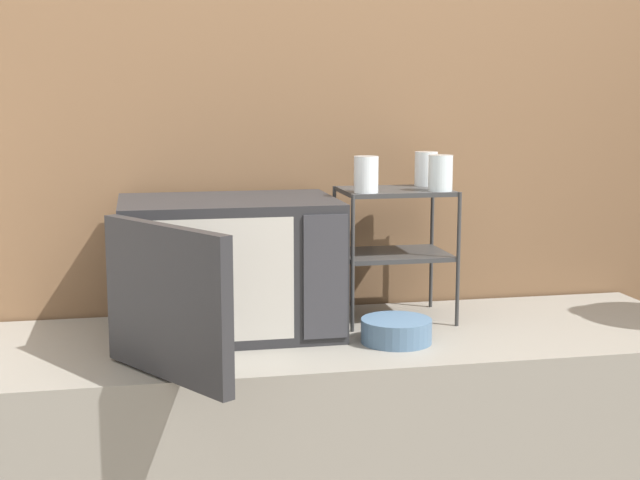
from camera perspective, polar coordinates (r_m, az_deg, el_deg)
name	(u,v)px	position (r m, az deg, el deg)	size (l,w,h in m)	color
wall_back	(304,179)	(2.51, -1.01, 3.91)	(8.00, 0.06, 2.60)	brown
microwave	(226,268)	(2.24, -6.03, -1.77)	(0.56, 0.74, 0.34)	#262628
dish_rack	(395,226)	(2.37, 4.80, 0.91)	(0.29, 0.22, 0.35)	#333333
glass_front_left	(366,174)	(2.26, 2.97, 4.21)	(0.06, 0.06, 0.09)	silver
glass_back_right	(426,169)	(2.45, 6.80, 4.55)	(0.06, 0.06, 0.09)	silver
glass_front_right	(441,173)	(2.32, 7.72, 4.27)	(0.06, 0.06, 0.09)	silver
bowl	(396,331)	(2.19, 4.91, -5.83)	(0.17, 0.17, 0.06)	slate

